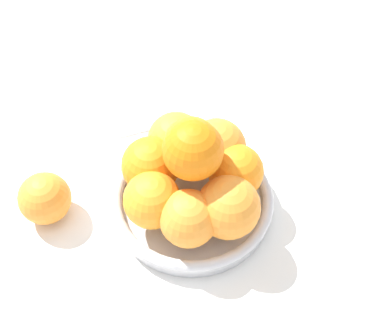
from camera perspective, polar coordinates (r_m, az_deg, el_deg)
ground_plane at (r=0.77m, az=0.00°, el=-4.82°), size 4.00×4.00×0.00m
fruit_bowl at (r=0.76m, az=0.00°, el=-4.13°), size 0.23×0.23×0.03m
orange_pile at (r=0.71m, az=0.10°, el=-0.94°), size 0.21×0.19×0.14m
stray_orange at (r=0.77m, az=-15.44°, el=-3.70°), size 0.07×0.07×0.07m
napkin_folded at (r=0.91m, az=-5.15°, el=6.29°), size 0.13×0.13×0.01m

